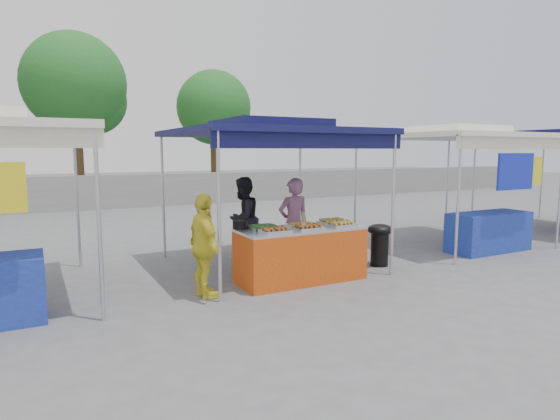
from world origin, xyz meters
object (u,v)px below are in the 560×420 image
vendor_table (301,254)px  wok_burner (380,241)px  vendor_woman (294,223)px  cooking_pot (240,225)px  helper_man (243,218)px  customer_person (204,246)px

vendor_table → wok_burner: size_ratio=2.63×
wok_burner → vendor_woman: vendor_woman is taller
vendor_table → cooking_pot: bearing=157.4°
wok_burner → helper_man: bearing=156.0°
vendor_woman → customer_person: 2.13m
vendor_woman → vendor_table: bearing=69.8°
wok_burner → cooking_pot: bearing=-167.8°
cooking_pot → vendor_woman: 1.27m
wok_burner → customer_person: customer_person is taller
cooking_pot → helper_man: 1.61m
wok_burner → helper_man: helper_man is taller
customer_person → cooking_pot: bearing=-60.3°
customer_person → vendor_woman: bearing=-68.7°
cooking_pot → vendor_table: bearing=-22.6°
cooking_pot → vendor_woman: vendor_woman is taller
wok_burner → helper_man: 2.55m
vendor_table → customer_person: size_ratio=1.37×
wok_burner → customer_person: 3.39m
cooking_pot → customer_person: size_ratio=0.15×
vendor_table → cooking_pot: (-0.88, 0.37, 0.49)m
vendor_woman → customer_person: size_ratio=1.08×
vendor_table → helper_man: helper_man is taller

